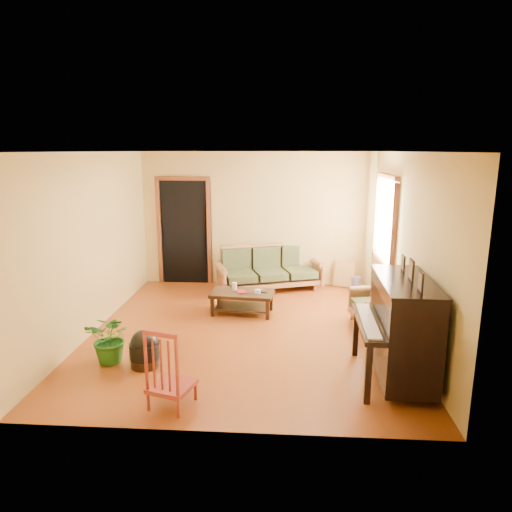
# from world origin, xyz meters

# --- Properties ---
(floor) EXTENTS (5.00, 5.00, 0.00)m
(floor) POSITION_xyz_m (0.00, 0.00, 0.00)
(floor) COLOR #662A0D
(floor) RESTS_ON ground
(doorway) EXTENTS (1.08, 0.16, 2.05)m
(doorway) POSITION_xyz_m (-1.45, 2.48, 1.02)
(doorway) COLOR black
(doorway) RESTS_ON floor
(window) EXTENTS (0.12, 1.36, 1.46)m
(window) POSITION_xyz_m (2.21, 1.30, 1.50)
(window) COLOR white
(window) RESTS_ON right_wall
(sofa) EXTENTS (2.13, 1.41, 0.84)m
(sofa) POSITION_xyz_m (0.27, 2.08, 0.42)
(sofa) COLOR brown
(sofa) RESTS_ON floor
(coffee_table) EXTENTS (1.05, 0.64, 0.37)m
(coffee_table) POSITION_xyz_m (-0.13, 0.75, 0.18)
(coffee_table) COLOR black
(coffee_table) RESTS_ON floor
(armchair) EXTENTS (0.88, 0.91, 0.78)m
(armchair) POSITION_xyz_m (1.94, 0.36, 0.39)
(armchair) COLOR brown
(armchair) RESTS_ON floor
(piano) EXTENTS (0.85, 1.40, 1.21)m
(piano) POSITION_xyz_m (1.91, -1.32, 0.60)
(piano) COLOR black
(piano) RESTS_ON floor
(footstool) EXTENTS (0.39, 0.39, 0.35)m
(footstool) POSITION_xyz_m (-1.16, -1.21, 0.18)
(footstool) COLOR black
(footstool) RESTS_ON floor
(red_chair) EXTENTS (0.53, 0.55, 0.89)m
(red_chair) POSITION_xyz_m (-0.60, -2.06, 0.44)
(red_chair) COLOR maroon
(red_chair) RESTS_ON floor
(leaning_frame) EXTENTS (0.41, 0.21, 0.54)m
(leaning_frame) POSITION_xyz_m (1.71, 2.33, 0.27)
(leaning_frame) COLOR #B68A3C
(leaning_frame) RESTS_ON floor
(ceramic_crock) EXTENTS (0.22, 0.22, 0.25)m
(ceramic_crock) POSITION_xyz_m (1.94, 2.24, 0.12)
(ceramic_crock) COLOR navy
(ceramic_crock) RESTS_ON floor
(potted_plant) EXTENTS (0.62, 0.55, 0.65)m
(potted_plant) POSITION_xyz_m (-1.60, -1.12, 0.32)
(potted_plant) COLOR #215B1A
(potted_plant) RESTS_ON floor
(book) EXTENTS (0.21, 0.24, 0.02)m
(book) POSITION_xyz_m (-0.21, 0.70, 0.38)
(book) COLOR maroon
(book) RESTS_ON coffee_table
(candle) EXTENTS (0.09, 0.09, 0.13)m
(candle) POSITION_xyz_m (-0.27, 0.84, 0.43)
(candle) COLOR white
(candle) RESTS_ON coffee_table
(glass_jar) EXTENTS (0.11, 0.11, 0.07)m
(glass_jar) POSITION_xyz_m (0.13, 0.69, 0.40)
(glass_jar) COLOR silver
(glass_jar) RESTS_ON coffee_table
(remote) EXTENTS (0.15, 0.10, 0.01)m
(remote) POSITION_xyz_m (0.19, 0.74, 0.37)
(remote) COLOR black
(remote) RESTS_ON coffee_table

